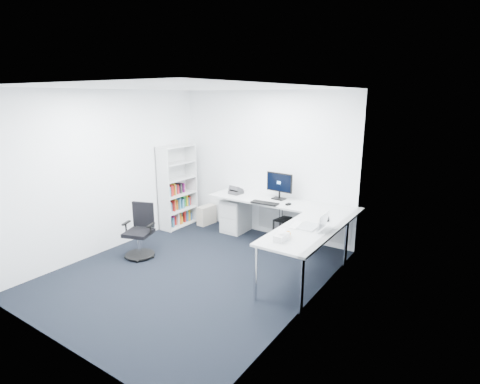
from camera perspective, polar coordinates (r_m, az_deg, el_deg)
The scene contains 22 objects.
ground at distance 5.85m, azimuth -7.10°, elevation -11.98°, with size 4.20×4.20×0.00m, color black.
ceiling at distance 5.25m, azimuth -8.04°, elevation 15.50°, with size 4.20×4.20×0.00m, color white.
wall_back at distance 7.07m, azimuth 3.72°, elevation 4.29°, with size 3.60×0.02×2.70m, color white.
wall_front at distance 4.11m, azimuth -27.16°, elevation -4.74°, with size 3.60×0.02×2.70m, color white.
wall_left at distance 6.69m, azimuth -19.27°, elevation 2.93°, with size 0.02×4.20×2.70m, color white.
wall_right at distance 4.45m, azimuth 10.24°, elevation -1.98°, with size 0.02×4.20×2.70m, color white.
l_desk at distance 6.46m, azimuth 4.70°, elevation -5.49°, with size 2.70×1.51×0.79m, color #BABDBD, non-canonical shape.
drawer_pedestal at distance 7.35m, azimuth -0.63°, elevation -3.54°, with size 0.42×0.53×0.65m, color #BABDBD.
bookshelf at distance 7.62m, azimuth -9.48°, elevation 0.83°, with size 0.32×0.83×1.65m, color silver, non-canonical shape.
task_chair at distance 6.36m, azimuth -15.22°, elevation -5.83°, with size 0.50×0.50×0.89m, color black, non-canonical shape.
black_pc_tower at distance 7.00m, azimuth 6.66°, elevation -5.58°, with size 0.19×0.43×0.42m, color black.
beige_pc_tower at distance 7.81m, azimuth -5.11°, elevation -3.50°, with size 0.18×0.41×0.39m, color beige.
power_strip at distance 6.87m, azimuth 8.71°, elevation -7.72°, with size 0.34×0.06×0.04m, color silver.
monitor at distance 6.71m, azimuth 5.97°, elevation 0.95°, with size 0.52×0.17×0.50m, color black, non-canonical shape.
black_keyboard at distance 6.46m, azimuth 3.79°, elevation -1.68°, with size 0.48×0.17×0.02m, color black.
mouse at distance 6.42m, azimuth 7.36°, elevation -1.85°, with size 0.06×0.09×0.03m, color black.
desk_phone at distance 7.08m, azimuth -0.61°, elevation 0.32°, with size 0.22×0.22×0.15m, color #2F2F32, non-canonical shape.
laptop at distance 5.36m, azimuth 10.44°, elevation -4.04°, with size 0.35×0.34×0.25m, color silver, non-canonical shape.
white_keyboard at distance 5.45m, azimuth 8.51°, elevation -4.95°, with size 0.11×0.37×0.01m, color silver.
headphones at distance 5.77m, azimuth 13.04°, elevation -3.88°, with size 0.13×0.20×0.05m, color black, non-canonical shape.
orange_fruit at distance 5.01m, azimuth 7.32°, elevation -6.31°, with size 0.08×0.08×0.08m, color orange.
tissue_box at distance 4.87m, azimuth 6.33°, elevation -6.85°, with size 0.12×0.24×0.08m, color silver.
Camera 1 is at (3.47, -3.93, 2.59)m, focal length 28.00 mm.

